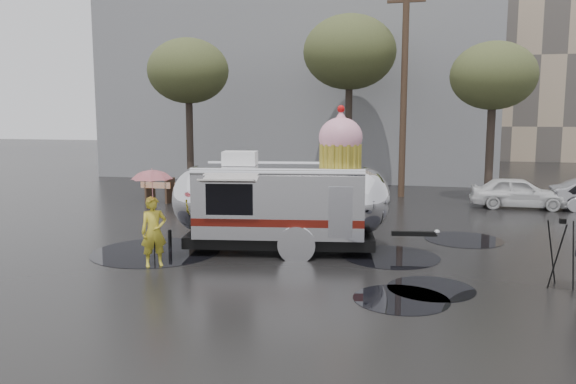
# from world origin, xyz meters

# --- Properties ---
(ground) EXTENTS (120.00, 120.00, 0.00)m
(ground) POSITION_xyz_m (0.00, 0.00, 0.00)
(ground) COLOR black
(ground) RESTS_ON ground
(puddles) EXTENTS (10.70, 7.83, 0.01)m
(puddles) POSITION_xyz_m (0.92, 2.56, 0.00)
(puddles) COLOR black
(puddles) RESTS_ON ground
(grey_building) EXTENTS (22.00, 12.00, 13.00)m
(grey_building) POSITION_xyz_m (-4.00, 24.00, 6.50)
(grey_building) COLOR slate
(grey_building) RESTS_ON ground
(utility_pole) EXTENTS (1.60, 0.28, 9.00)m
(utility_pole) POSITION_xyz_m (2.50, 14.00, 4.62)
(utility_pole) COLOR #473323
(utility_pole) RESTS_ON ground
(tree_left) EXTENTS (3.64, 3.64, 6.95)m
(tree_left) POSITION_xyz_m (-7.00, 13.00, 5.48)
(tree_left) COLOR #382D26
(tree_left) RESTS_ON ground
(tree_mid) EXTENTS (4.20, 4.20, 8.03)m
(tree_mid) POSITION_xyz_m (0.00, 15.00, 6.34)
(tree_mid) COLOR #382D26
(tree_mid) RESTS_ON ground
(tree_right) EXTENTS (3.36, 3.36, 6.42)m
(tree_right) POSITION_xyz_m (6.00, 13.00, 5.06)
(tree_right) COLOR #382D26
(tree_right) RESTS_ON ground
(barricade_row) EXTENTS (4.30, 0.80, 1.00)m
(barricade_row) POSITION_xyz_m (-5.55, 9.96, 0.52)
(barricade_row) COLOR #473323
(barricade_row) RESTS_ON ground
(airstream_trailer) EXTENTS (7.15, 3.48, 3.89)m
(airstream_trailer) POSITION_xyz_m (-0.07, 3.29, 1.37)
(airstream_trailer) COLOR silver
(airstream_trailer) RESTS_ON ground
(person_left) EXTENTS (0.72, 0.68, 1.66)m
(person_left) POSITION_xyz_m (-2.65, 0.96, 0.83)
(person_left) COLOR gold
(person_left) RESTS_ON ground
(umbrella_pink) EXTENTS (1.16, 1.16, 2.34)m
(umbrella_pink) POSITION_xyz_m (-2.65, 0.96, 1.94)
(umbrella_pink) COLOR pink
(umbrella_pink) RESTS_ON ground
(tripod) EXTENTS (0.54, 0.60, 1.46)m
(tripod) POSITION_xyz_m (6.32, 1.51, 0.85)
(tripod) COLOR black
(tripod) RESTS_ON ground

